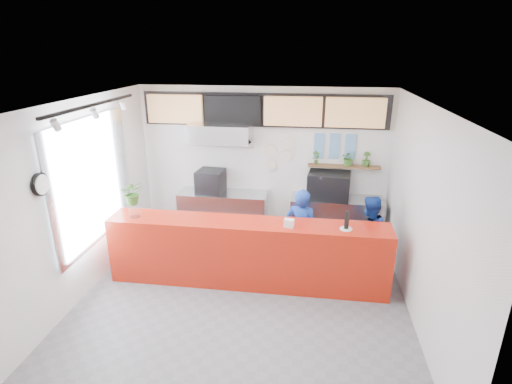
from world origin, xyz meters
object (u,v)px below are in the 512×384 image
Objects in this scene: staff_center at (301,231)px; pepper_mill at (347,220)px; staff_right at (367,236)px; service_counter at (247,253)px; espresso_machine at (329,186)px; panini_oven at (211,181)px.

staff_center is 1.01m from pepper_mill.
staff_center is at bearing -28.06° from staff_right.
staff_center is (0.84, 0.49, 0.21)m from service_counter.
staff_right is (0.64, -1.20, -0.45)m from espresso_machine.
staff_right is at bearing 16.92° from service_counter.
pepper_mill is (2.57, -1.86, 0.12)m from panini_oven.
staff_center reaches higher than espresso_machine.
staff_right is at bearing -55.88° from espresso_machine.
pepper_mill is at bearing -77.48° from espresso_machine.
pepper_mill reaches higher than panini_oven.
staff_center is 5.45× the size of pepper_mill.
staff_center is (-0.48, -1.31, -0.40)m from espresso_machine.
espresso_machine is 1.43m from staff_right.
panini_oven is (-1.04, 1.80, 0.58)m from service_counter.
espresso_machine reaches higher than staff_right.
staff_right is (1.12, 0.11, -0.05)m from staff_center.
staff_right is 0.96m from pepper_mill.
panini_oven reaches higher than service_counter.
staff_center is at bearing 30.11° from service_counter.
espresso_machine is at bearing 5.65° from panini_oven.
panini_oven is 2.37m from espresso_machine.
service_counter is 1.68m from pepper_mill.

